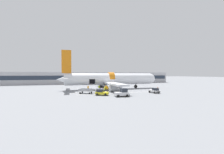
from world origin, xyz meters
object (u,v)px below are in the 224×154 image
Objects in this scene: baggage_tug_rear at (102,93)px; ground_crew_supervisor at (88,88)px; baggage_cart_queued at (86,91)px; baggage_cart_loading at (100,90)px; airplane at (109,79)px; baggage_tug_lead at (155,91)px; ground_crew_driver at (107,89)px; ground_crew_helper at (105,90)px; ground_crew_loader_b at (110,88)px; ground_crew_marshal at (99,88)px; ground_crew_loader_a at (106,88)px; baggage_tug_mid at (122,93)px.

ground_crew_supervisor is at bearing 103.68° from baggage_tug_rear.
baggage_cart_queued is (-3.03, 3.90, 0.03)m from baggage_tug_rear.
airplane is at bearing 54.82° from baggage_cart_loading.
ground_crew_driver reaches higher than baggage_tug_lead.
ground_crew_loader_b is at bearing 56.37° from ground_crew_helper.
ground_crew_loader_b reaches higher than ground_crew_marshal.
baggage_tug_lead is at bearing -29.02° from ground_crew_supervisor.
ground_crew_loader_a is (-10.67, 7.83, 0.36)m from baggage_tug_lead.
ground_crew_driver reaches higher than baggage_cart_loading.
ground_crew_driver reaches higher than ground_crew_marshal.
ground_crew_driver is at bearing -74.69° from ground_crew_marshal.
baggage_tug_mid is 9.72m from baggage_cart_queued.
baggage_tug_mid is at bearing -91.88° from ground_crew_loader_b.
airplane reaches higher than ground_crew_driver.
ground_crew_loader_a is 1.10× the size of ground_crew_marshal.
baggage_cart_loading is 2.53m from ground_crew_marshal.
ground_crew_marshal reaches higher than baggage_cart_loading.
airplane reaches higher than ground_crew_loader_a.
baggage_tug_mid is 10.57m from ground_crew_loader_a.
ground_crew_driver is at bearing -56.79° from baggage_cart_loading.
ground_crew_supervisor reaches higher than ground_crew_loader_b.
ground_crew_marshal is at bearing 103.11° from baggage_tug_mid.
baggage_tug_rear is at bearing -110.98° from ground_crew_loader_a.
airplane is 18.34× the size of ground_crew_loader_a.
ground_crew_supervisor is (-15.59, 8.65, 0.31)m from baggage_tug_lead.
ground_crew_loader_b is 0.98× the size of ground_crew_supervisor.
baggage_tug_mid is 6.92m from ground_crew_helper.
ground_crew_loader_b is 1.02× the size of ground_crew_marshal.
ground_crew_marshal is (-4.11, -3.51, -2.29)m from airplane.
ground_crew_driver is (1.39, -2.13, 0.50)m from baggage_cart_loading.
ground_crew_helper reaches higher than baggage_cart_loading.
ground_crew_helper is (0.57, -2.58, 0.38)m from baggage_cart_loading.
ground_crew_loader_a reaches higher than baggage_tug_rear.
baggage_tug_lead is 17.11m from baggage_cart_queued.
baggage_tug_lead is 12.60m from ground_crew_helper.
ground_crew_supervisor reaches higher than baggage_tug_lead.
ground_crew_supervisor is 6.01m from ground_crew_helper.
baggage_tug_rear is 1.93× the size of ground_crew_supervisor.
baggage_tug_lead is at bearing -27.05° from baggage_cart_loading.
ground_crew_supervisor is at bearing 150.98° from baggage_tug_lead.
ground_crew_helper is 1.02× the size of ground_crew_marshal.
airplane reaches higher than ground_crew_marshal.
ground_crew_loader_a reaches higher than baggage_tug_lead.
ground_crew_supervisor reaches higher than baggage_cart_queued.
ground_crew_loader_b reaches higher than baggage_cart_loading.
baggage_tug_lead is at bearing -35.64° from ground_crew_marshal.
ground_crew_loader_b is (3.17, 1.34, 0.38)m from baggage_cart_loading.
baggage_tug_mid reaches higher than ground_crew_loader_b.
ground_crew_supervisor is (-7.26, -3.78, -2.26)m from airplane.
airplane is 10.77× the size of baggage_tug_lead.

